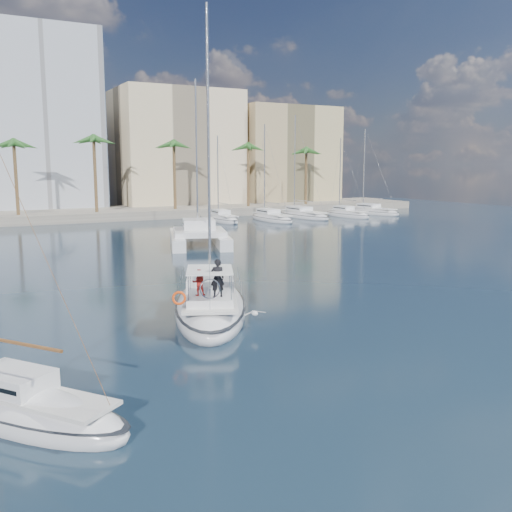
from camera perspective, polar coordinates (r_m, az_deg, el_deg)
ground at (r=27.70m, az=-0.14°, el=-7.02°), size 160.00×160.00×0.00m
quay at (r=85.73m, az=-19.63°, el=3.83°), size 120.00×14.00×1.20m
building_beige at (r=99.69m, az=-7.93°, el=10.35°), size 20.00×14.00×20.00m
building_tan_right at (r=106.50m, az=2.76°, el=9.80°), size 18.00×12.00×18.00m
palm_centre at (r=81.52m, az=-19.56°, el=10.41°), size 3.60×3.60×12.30m
palm_right at (r=93.00m, az=1.98°, el=10.70°), size 3.60×3.60×12.30m
main_sloop at (r=29.66m, az=-4.59°, el=-4.91°), size 7.81×11.81×16.80m
small_sloop at (r=19.02m, az=-21.73°, el=-14.14°), size 6.16×7.23×10.47m
catamaran at (r=55.54m, az=-5.72°, el=2.26°), size 8.51×11.92×15.85m
seagull at (r=26.96m, az=-0.14°, el=-5.73°), size 1.15×0.50×0.21m
moored_yacht_a at (r=78.01m, az=-3.31°, el=3.43°), size 3.37×9.52×11.90m
moored_yacht_b at (r=79.19m, az=1.58°, el=3.53°), size 3.32×10.83×13.72m
moored_yacht_c at (r=84.25m, az=4.76°, el=3.84°), size 3.98×12.33×15.54m
moored_yacht_d at (r=86.33m, az=9.12°, el=3.88°), size 3.52×9.55×11.90m
moored_yacht_e at (r=91.92m, az=11.61°, el=4.12°), size 4.61×11.11×13.72m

